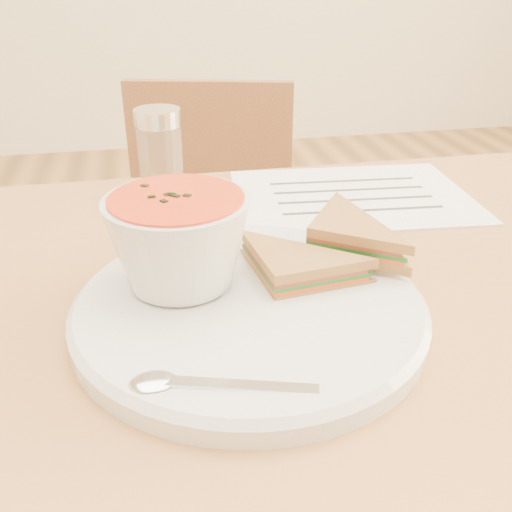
{
  "coord_description": "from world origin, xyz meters",
  "views": [
    {
      "loc": [
        -0.15,
        -0.45,
        1.03
      ],
      "look_at": [
        -0.06,
        -0.01,
        0.8
      ],
      "focal_mm": 40.0,
      "sensor_mm": 36.0,
      "label": 1
    }
  ],
  "objects": [
    {
      "name": "chair_far",
      "position": [
        -0.05,
        0.6,
        0.4
      ],
      "size": [
        0.44,
        0.44,
        0.81
      ],
      "primitive_type": null,
      "rotation": [
        0.0,
        0.0,
        2.89
      ],
      "color": "#5B311B",
      "rests_on": "floor"
    },
    {
      "name": "plate",
      "position": [
        -0.07,
        -0.03,
        0.76
      ],
      "size": [
        0.38,
        0.38,
        0.02
      ],
      "primitive_type": null,
      "rotation": [
        0.0,
        0.0,
        -0.27
      ],
      "color": "silver",
      "rests_on": "dining_table"
    },
    {
      "name": "soup_bowl",
      "position": [
        -0.13,
        0.0,
        0.81
      ],
      "size": [
        0.13,
        0.13,
        0.09
      ],
      "primitive_type": null,
      "rotation": [
        0.0,
        0.0,
        0.0
      ],
      "color": "silver",
      "rests_on": "plate"
    },
    {
      "name": "sandwich_half_a",
      "position": [
        -0.05,
        -0.05,
        0.78
      ],
      "size": [
        0.11,
        0.11,
        0.03
      ],
      "primitive_type": null,
      "rotation": [
        0.0,
        0.0,
        0.13
      ],
      "color": "#AF803D",
      "rests_on": "plate"
    },
    {
      "name": "sandwich_half_b",
      "position": [
        -0.01,
        0.01,
        0.79
      ],
      "size": [
        0.14,
        0.14,
        0.03
      ],
      "primitive_type": null,
      "rotation": [
        0.0,
        0.0,
        -0.6
      ],
      "color": "#AF803D",
      "rests_on": "plate"
    },
    {
      "name": "spoon",
      "position": [
        -0.11,
        -0.15,
        0.77
      ],
      "size": [
        0.18,
        0.08,
        0.01
      ],
      "primitive_type": null,
      "rotation": [
        0.0,
        0.0,
        -0.26
      ],
      "color": "silver",
      "rests_on": "plate"
    },
    {
      "name": "paper_menu",
      "position": [
        0.11,
        0.22,
        0.75
      ],
      "size": [
        0.32,
        0.25,
        0.0
      ],
      "primitive_type": null,
      "rotation": [
        0.0,
        0.0,
        -0.08
      ],
      "color": "white",
      "rests_on": "dining_table"
    },
    {
      "name": "condiment_shaker",
      "position": [
        -0.13,
        0.3,
        0.8
      ],
      "size": [
        0.07,
        0.07,
        0.11
      ],
      "primitive_type": null,
      "rotation": [
        0.0,
        0.0,
        -0.09
      ],
      "color": "silver",
      "rests_on": "dining_table"
    }
  ]
}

